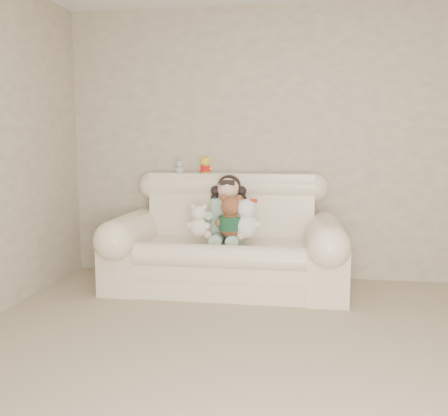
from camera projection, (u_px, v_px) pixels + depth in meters
The scene contains 9 objects.
floor at pixel (291, 414), 2.33m from camera, with size 5.00×5.00×0.00m, color gray.
wall_back at pixel (298, 144), 4.62m from camera, with size 4.50×4.50×0.00m, color beige.
sofa at pixel (226, 233), 4.32m from camera, with size 2.10×0.95×1.03m, color #F7E0C7, non-canonical shape.
seated_child at pixel (228, 208), 4.37m from camera, with size 0.37×0.45×0.62m, color #2A724E, non-canonical shape.
brown_teddy at pixel (231, 212), 4.16m from camera, with size 0.28×0.21×0.43m, color brown, non-canonical shape.
white_cat at pixel (247, 214), 4.13m from camera, with size 0.26×0.20×0.41m, color white, non-canonical shape.
cream_teddy at pixel (199, 217), 4.20m from camera, with size 0.21×0.16×0.33m, color white, non-canonical shape.
yellow_mini_bear at pixel (205, 164), 4.63m from camera, with size 0.13×0.10×0.20m, color yellow, non-canonical shape.
grey_mini_plush at pixel (180, 166), 4.68m from camera, with size 0.10×0.08×0.16m, color silver, non-canonical shape.
Camera 1 is at (0.01, -2.21, 1.29)m, focal length 38.77 mm.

